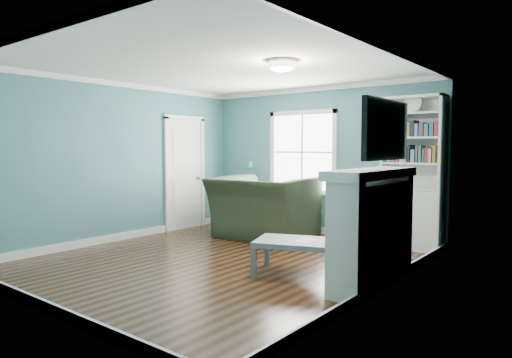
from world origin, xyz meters
The scene contains 13 objects.
floor centered at (0.00, 0.00, 0.00)m, with size 5.00×5.00×0.00m, color black.
room_walls centered at (0.00, 0.00, 1.58)m, with size 5.00×5.00×5.00m.
trim centered at (0.00, 0.00, 1.24)m, with size 4.50×5.00×2.60m.
window centered at (-0.30, 2.49, 1.45)m, with size 1.40×0.06×1.50m.
bookshelf centered at (1.77, 2.30, 0.92)m, with size 0.90×0.35×2.31m.
fireplace centered at (2.08, 0.20, 0.64)m, with size 0.44×1.58×1.30m.
tv centered at (2.20, 0.20, 1.72)m, with size 0.06×1.10×0.65m, color black.
door centered at (-2.22, 1.40, 1.07)m, with size 0.12×0.98×2.17m.
ceiling_fixture centered at (0.90, 0.10, 2.55)m, with size 0.38×0.38×0.15m.
light_switch centered at (-1.50, 2.48, 1.20)m, with size 0.08×0.01×0.12m, color white.
recliner centered at (-0.51, 1.60, 0.69)m, with size 1.59×1.03×1.39m, color black.
coffee_table centered at (1.25, 0.08, 0.37)m, with size 1.30×1.00×0.42m.
paper_sheet centered at (1.28, 0.09, 0.42)m, with size 0.21×0.27×0.00m, color white.
Camera 1 is at (4.13, -4.54, 1.54)m, focal length 32.00 mm.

